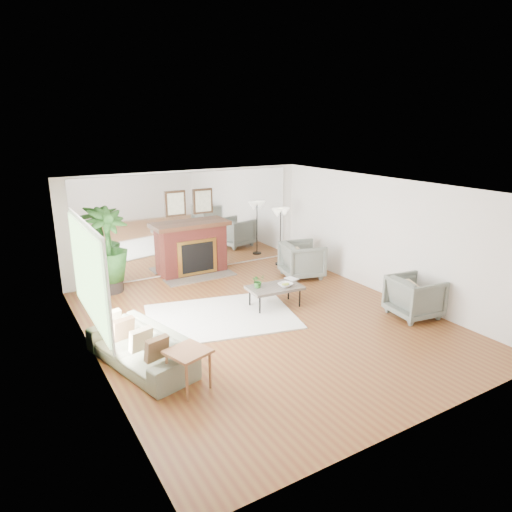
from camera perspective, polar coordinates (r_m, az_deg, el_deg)
ground at (r=8.58m, az=1.14°, el=-8.27°), size 7.00×7.00×0.00m
wall_left at (r=7.10m, az=-19.80°, el=-3.75°), size 0.02×7.00×2.50m
wall_right at (r=9.99m, az=15.92°, el=2.27°), size 0.02×7.00×2.50m
wall_back at (r=11.16m, az=-8.34°, el=4.16°), size 6.00×0.02×2.50m
mirror_panel at (r=11.14m, az=-8.30°, el=4.14°), size 5.40×0.04×2.40m
window_panel at (r=7.45m, az=-20.27°, el=-2.06°), size 0.04×2.40×1.50m
fireplace at (r=11.09m, az=-7.76°, el=0.97°), size 1.85×0.83×2.05m
area_rug at (r=8.80m, az=-4.40°, el=-7.54°), size 3.11×2.53×0.03m
coffee_table at (r=9.13m, az=2.37°, el=-4.03°), size 1.12×0.71×0.43m
sofa at (r=7.27m, az=-14.27°, el=-11.03°), size 1.26×2.13×0.58m
armchair_back at (r=10.93m, az=5.79°, el=-0.48°), size 1.12×1.11×0.85m
armchair_front at (r=9.20m, az=19.23°, el=-4.82°), size 0.97×0.95×0.79m
side_table at (r=6.45m, az=-8.49°, el=-12.34°), size 0.65×0.65×0.59m
potted_ficus at (r=10.26m, az=-18.10°, el=0.93°), size 1.05×1.05×1.85m
floor_lamp at (r=11.65m, az=3.10°, el=4.91°), size 0.48×0.27×1.49m
tabletop_plant at (r=9.01m, az=0.25°, el=-3.13°), size 0.25×0.22×0.28m
fruit_bowl at (r=9.12m, az=3.68°, el=-3.61°), size 0.31×0.31×0.07m
book at (r=9.48m, az=4.06°, el=-2.98°), size 0.24×0.29×0.02m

